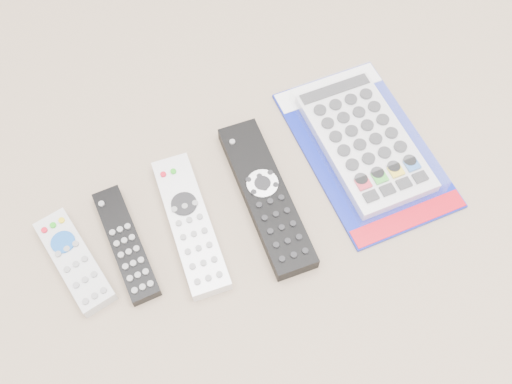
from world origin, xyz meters
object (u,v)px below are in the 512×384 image
remote_small_grey (75,261)px  remote_large_black (266,196)px  remote_slim_black (126,244)px  remote_silver_dvd (190,224)px  jumbo_remote_packaged (365,141)px

remote_small_grey → remote_large_black: size_ratio=0.61×
remote_small_grey → remote_slim_black: bearing=-13.8°
remote_silver_dvd → jumbo_remote_packaged: jumbo_remote_packaged is taller
remote_large_black → remote_slim_black: bearing=-179.6°
remote_large_black → remote_silver_dvd: bearing=-178.0°
jumbo_remote_packaged → remote_large_black: bearing=-171.4°
remote_small_grey → remote_large_black: (0.29, -0.05, 0.00)m
remote_small_grey → remote_silver_dvd: (0.17, -0.03, 0.00)m
remote_silver_dvd → remote_large_black: 0.12m
remote_slim_black → remote_large_black: bearing=-4.3°
jumbo_remote_packaged → remote_slim_black: bearing=-177.2°
remote_small_grey → remote_slim_black: (0.07, -0.01, -0.00)m
remote_silver_dvd → jumbo_remote_packaged: size_ratio=0.70×
remote_large_black → jumbo_remote_packaged: size_ratio=0.81×
remote_slim_black → remote_small_grey: bearing=176.2°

